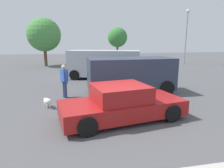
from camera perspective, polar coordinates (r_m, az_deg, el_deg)
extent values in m
plane|color=#515154|center=(7.49, 1.42, -9.86)|extent=(80.00, 80.00, 0.00)
cube|color=maroon|center=(7.27, 3.06, -6.86)|extent=(4.74, 2.60, 0.56)
cube|color=maroon|center=(7.06, 2.37, -2.59)|extent=(2.15, 2.00, 0.58)
cube|color=slate|center=(7.45, 8.68, -1.93)|extent=(0.33, 1.56, 0.49)
cube|color=slate|center=(6.77, -4.60, -3.28)|extent=(0.33, 1.56, 0.49)
cylinder|color=black|center=(8.73, 10.00, -4.55)|extent=(0.67, 0.33, 0.64)
cylinder|color=black|center=(7.37, 17.05, -8.12)|extent=(0.67, 0.33, 0.64)
cylinder|color=black|center=(7.67, -10.38, -6.96)|extent=(0.67, 0.33, 0.64)
cylinder|color=black|center=(6.07, -7.18, -12.14)|extent=(0.67, 0.33, 0.64)
ellipsoid|color=white|center=(9.03, -18.37, -4.78)|extent=(0.43, 0.51, 0.27)
sphere|color=white|center=(8.76, -17.82, -4.77)|extent=(0.21, 0.21, 0.21)
sphere|color=white|center=(8.69, -17.65, -4.93)|extent=(0.10, 0.10, 0.10)
cylinder|color=white|center=(8.98, -17.56, -6.09)|extent=(0.06, 0.06, 0.16)
cylinder|color=white|center=(8.94, -18.44, -6.24)|extent=(0.06, 0.06, 0.16)
cylinder|color=white|center=(9.23, -18.14, -5.62)|extent=(0.06, 0.06, 0.16)
cylinder|color=white|center=(9.19, -19.00, -5.77)|extent=(0.06, 0.06, 0.16)
sphere|color=white|center=(9.26, -18.90, -4.14)|extent=(0.12, 0.12, 0.12)
cube|color=#B2B7C1|center=(15.11, -2.31, 6.07)|extent=(5.68, 3.56, 1.93)
cube|color=slate|center=(14.86, 7.80, 7.51)|extent=(0.58, 1.62, 0.77)
cylinder|color=black|center=(15.95, 5.63, 3.43)|extent=(0.80, 0.48, 0.76)
cylinder|color=black|center=(14.09, 5.40, 2.26)|extent=(0.80, 0.48, 0.76)
cylinder|color=black|center=(16.58, -8.81, 3.68)|extent=(0.80, 0.48, 0.76)
cylinder|color=black|center=(14.80, -10.80, 2.58)|extent=(0.80, 0.48, 0.76)
cube|color=#2D384C|center=(10.79, 5.45, 3.02)|extent=(4.64, 2.05, 1.71)
cube|color=slate|center=(11.62, 16.20, 5.13)|extent=(0.09, 1.66, 0.68)
cylinder|color=black|center=(12.36, 11.59, 0.75)|extent=(0.81, 0.27, 0.80)
cylinder|color=black|center=(10.73, 15.57, -1.20)|extent=(0.81, 0.27, 0.80)
cylinder|color=black|center=(11.43, -4.19, 0.03)|extent=(0.81, 0.27, 0.80)
cylinder|color=black|center=(9.65, -2.61, -2.26)|extent=(0.81, 0.27, 0.80)
cylinder|color=navy|center=(10.33, -13.74, -1.47)|extent=(0.13, 0.13, 0.85)
cylinder|color=navy|center=(10.18, -13.32, -1.65)|extent=(0.13, 0.13, 0.85)
cube|color=#3359B2|center=(10.11, -13.74, 2.46)|extent=(0.40, 0.47, 0.61)
cylinder|color=#3359B2|center=(10.33, -14.31, 2.34)|extent=(0.09, 0.09, 0.71)
cylinder|color=#3359B2|center=(9.90, -13.12, 1.98)|extent=(0.09, 0.09, 0.71)
sphere|color=beige|center=(10.04, -13.86, 4.81)|extent=(0.23, 0.23, 0.23)
cylinder|color=gray|center=(26.88, 20.67, 12.24)|extent=(0.14, 0.14, 6.31)
sphere|color=silver|center=(27.12, 21.22, 19.18)|extent=(0.44, 0.44, 0.44)
cylinder|color=brown|center=(24.22, -18.76, 7.52)|extent=(0.35, 0.35, 2.15)
sphere|color=#478C42|center=(24.17, -19.17, 13.39)|extent=(3.77, 3.77, 3.77)
cylinder|color=brown|center=(28.32, 1.57, 8.97)|extent=(0.28, 0.28, 2.35)
sphere|color=#387F38|center=(28.28, 1.60, 13.43)|extent=(2.74, 2.74, 2.74)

